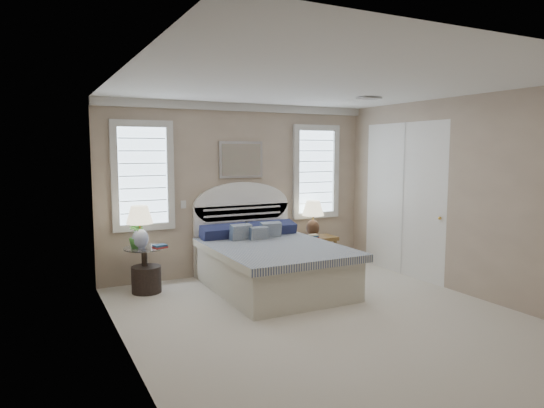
{
  "coord_description": "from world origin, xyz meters",
  "views": [
    {
      "loc": [
        -3.06,
        -4.64,
        1.97
      ],
      "look_at": [
        -0.19,
        1.0,
        1.27
      ],
      "focal_mm": 32.0,
      "sensor_mm": 36.0,
      "label": 1
    }
  ],
  "objects_px": {
    "side_table_left": "(145,265)",
    "nightstand_right": "(320,245)",
    "lamp_left": "(140,222)",
    "floor_pot": "(146,279)",
    "bed": "(270,261)",
    "lamp_right": "(313,214)"
  },
  "relations": [
    {
      "from": "bed",
      "to": "side_table_left",
      "type": "distance_m",
      "value": 1.75
    },
    {
      "from": "bed",
      "to": "lamp_left",
      "type": "height_order",
      "value": "bed"
    },
    {
      "from": "side_table_left",
      "to": "lamp_left",
      "type": "relative_size",
      "value": 1.06
    },
    {
      "from": "floor_pot",
      "to": "bed",
      "type": "bearing_deg",
      "value": -18.58
    },
    {
      "from": "side_table_left",
      "to": "lamp_right",
      "type": "relative_size",
      "value": 1.04
    },
    {
      "from": "side_table_left",
      "to": "lamp_right",
      "type": "bearing_deg",
      "value": 3.99
    },
    {
      "from": "floor_pot",
      "to": "side_table_left",
      "type": "bearing_deg",
      "value": 104.51
    },
    {
      "from": "side_table_left",
      "to": "lamp_left",
      "type": "distance_m",
      "value": 0.61
    },
    {
      "from": "floor_pot",
      "to": "lamp_right",
      "type": "height_order",
      "value": "lamp_right"
    },
    {
      "from": "side_table_left",
      "to": "floor_pot",
      "type": "height_order",
      "value": "side_table_left"
    },
    {
      "from": "lamp_left",
      "to": "floor_pot",
      "type": "bearing_deg",
      "value": -7.94
    },
    {
      "from": "floor_pot",
      "to": "lamp_right",
      "type": "distance_m",
      "value": 2.95
    },
    {
      "from": "bed",
      "to": "floor_pot",
      "type": "distance_m",
      "value": 1.74
    },
    {
      "from": "side_table_left",
      "to": "nightstand_right",
      "type": "height_order",
      "value": "side_table_left"
    },
    {
      "from": "lamp_right",
      "to": "bed",
      "type": "bearing_deg",
      "value": -146.88
    },
    {
      "from": "lamp_left",
      "to": "bed",
      "type": "bearing_deg",
      "value": -18.19
    },
    {
      "from": "nightstand_right",
      "to": "bed",
      "type": "bearing_deg",
      "value": -151.97
    },
    {
      "from": "bed",
      "to": "nightstand_right",
      "type": "bearing_deg",
      "value": 28.03
    },
    {
      "from": "bed",
      "to": "side_table_left",
      "type": "bearing_deg",
      "value": 160.26
    },
    {
      "from": "nightstand_right",
      "to": "lamp_right",
      "type": "xyz_separation_m",
      "value": [
        -0.09,
        0.1,
        0.51
      ]
    },
    {
      "from": "floor_pot",
      "to": "lamp_left",
      "type": "relative_size",
      "value": 0.69
    },
    {
      "from": "bed",
      "to": "side_table_left",
      "type": "xyz_separation_m",
      "value": [
        -1.65,
        0.59,
        0.0
      ]
    }
  ]
}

